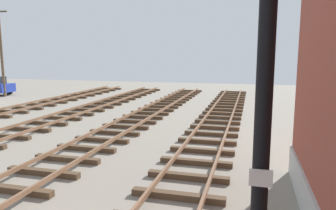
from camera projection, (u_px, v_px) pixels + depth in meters
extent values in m
cube|color=#4C3826|center=(178.00, 196.00, 8.28)|extent=(2.50, 0.24, 0.18)
cube|color=#4C3826|center=(188.00, 177.00, 9.59)|extent=(2.50, 0.24, 0.18)
cube|color=#4C3826|center=(196.00, 162.00, 10.90)|extent=(2.50, 0.24, 0.18)
cube|color=#4C3826|center=(202.00, 151.00, 12.21)|extent=(2.50, 0.24, 0.18)
cube|color=#4C3826|center=(207.00, 142.00, 13.53)|extent=(2.50, 0.24, 0.18)
cube|color=#4C3826|center=(211.00, 134.00, 14.84)|extent=(2.50, 0.24, 0.18)
cube|color=#4C3826|center=(214.00, 128.00, 16.15)|extent=(2.50, 0.24, 0.18)
cube|color=#4C3826|center=(217.00, 122.00, 17.46)|extent=(2.50, 0.24, 0.18)
cube|color=#4C3826|center=(220.00, 117.00, 18.77)|extent=(2.50, 0.24, 0.18)
cube|color=#4C3826|center=(222.00, 113.00, 20.09)|extent=(2.50, 0.24, 0.18)
cube|color=#4C3826|center=(224.00, 110.00, 21.40)|extent=(2.50, 0.24, 0.18)
cube|color=#4C3826|center=(226.00, 107.00, 22.71)|extent=(2.50, 0.24, 0.18)
cube|color=#4C3826|center=(227.00, 104.00, 24.02)|extent=(2.50, 0.24, 0.18)
cube|color=#4C3826|center=(228.00, 101.00, 25.33)|extent=(2.50, 0.24, 0.18)
cube|color=#4C3826|center=(230.00, 99.00, 26.65)|extent=(2.50, 0.24, 0.18)
cube|color=#4C3826|center=(231.00, 97.00, 27.96)|extent=(2.50, 0.24, 0.18)
cube|color=#4C3826|center=(232.00, 95.00, 29.27)|extent=(2.50, 0.24, 0.18)
cube|color=#4C3826|center=(233.00, 94.00, 30.58)|extent=(2.50, 0.24, 0.18)
cube|color=#4C3826|center=(233.00, 92.00, 31.90)|extent=(2.50, 0.24, 0.18)
cube|color=#4C3826|center=(12.00, 190.00, 8.67)|extent=(2.50, 0.24, 0.18)
cube|color=#4C3826|center=(43.00, 172.00, 9.96)|extent=(2.50, 0.24, 0.18)
cube|color=#4C3826|center=(67.00, 159.00, 11.24)|extent=(2.50, 0.24, 0.18)
cube|color=#4C3826|center=(86.00, 148.00, 12.52)|extent=(2.50, 0.24, 0.18)
cube|color=#4C3826|center=(102.00, 140.00, 13.81)|extent=(2.50, 0.24, 0.18)
cube|color=#4C3826|center=(115.00, 133.00, 15.09)|extent=(2.50, 0.24, 0.18)
cube|color=#4C3826|center=(125.00, 127.00, 16.37)|extent=(2.50, 0.24, 0.18)
cube|color=#4C3826|center=(135.00, 121.00, 17.65)|extent=(2.50, 0.24, 0.18)
cube|color=#4C3826|center=(143.00, 117.00, 18.94)|extent=(2.50, 0.24, 0.18)
cube|color=#4C3826|center=(150.00, 113.00, 20.22)|extent=(2.50, 0.24, 0.18)
cube|color=#4C3826|center=(156.00, 110.00, 21.50)|extent=(2.50, 0.24, 0.18)
cube|color=#4C3826|center=(161.00, 107.00, 22.79)|extent=(2.50, 0.24, 0.18)
cube|color=#4C3826|center=(166.00, 104.00, 24.07)|extent=(2.50, 0.24, 0.18)
cube|color=#4C3826|center=(171.00, 101.00, 25.35)|extent=(2.50, 0.24, 0.18)
cube|color=#4C3826|center=(175.00, 99.00, 26.63)|extent=(2.50, 0.24, 0.18)
cube|color=#4C3826|center=(178.00, 97.00, 27.92)|extent=(2.50, 0.24, 0.18)
cube|color=#4C3826|center=(182.00, 95.00, 29.20)|extent=(2.50, 0.24, 0.18)
cube|color=#4C3826|center=(185.00, 94.00, 30.48)|extent=(2.50, 0.24, 0.18)
cube|color=#4C3826|center=(187.00, 92.00, 31.77)|extent=(2.50, 0.24, 0.18)
cube|color=#4C3826|center=(190.00, 91.00, 33.05)|extent=(2.50, 0.24, 0.18)
cube|color=#4C3826|center=(6.00, 136.00, 14.41)|extent=(2.50, 0.24, 0.18)
cube|color=#4C3826|center=(28.00, 129.00, 15.82)|extent=(2.50, 0.24, 0.18)
cube|color=#4C3826|center=(47.00, 123.00, 17.23)|extent=(2.50, 0.24, 0.18)
cube|color=#4C3826|center=(62.00, 118.00, 18.64)|extent=(2.50, 0.24, 0.18)
cube|color=#4C3826|center=(76.00, 114.00, 20.05)|extent=(2.50, 0.24, 0.18)
cube|color=#4C3826|center=(87.00, 110.00, 21.45)|extent=(2.50, 0.24, 0.18)
cube|color=#4C3826|center=(98.00, 106.00, 22.86)|extent=(2.50, 0.24, 0.18)
cube|color=#4C3826|center=(107.00, 103.00, 24.27)|extent=(2.50, 0.24, 0.18)
cube|color=#4C3826|center=(115.00, 101.00, 25.68)|extent=(2.50, 0.24, 0.18)
cube|color=#4C3826|center=(122.00, 98.00, 27.09)|extent=(2.50, 0.24, 0.18)
cube|color=#4C3826|center=(128.00, 96.00, 28.49)|extent=(2.50, 0.24, 0.18)
cube|color=#4C3826|center=(134.00, 94.00, 29.90)|extent=(2.50, 0.24, 0.18)
cube|color=#4C3826|center=(140.00, 93.00, 31.31)|extent=(2.50, 0.24, 0.18)
cube|color=#4C3826|center=(144.00, 91.00, 32.72)|extent=(2.50, 0.24, 0.18)
cube|color=#4C3826|center=(149.00, 90.00, 34.13)|extent=(2.50, 0.24, 0.18)
cube|color=#4C3826|center=(12.00, 111.00, 20.81)|extent=(2.50, 0.24, 0.18)
cube|color=#4C3826|center=(28.00, 108.00, 22.26)|extent=(2.50, 0.24, 0.18)
cube|color=#4C3826|center=(41.00, 105.00, 23.70)|extent=(2.50, 0.24, 0.18)
cube|color=#4C3826|center=(53.00, 102.00, 25.14)|extent=(2.50, 0.24, 0.18)
cube|color=#4C3826|center=(64.00, 99.00, 26.59)|extent=(2.50, 0.24, 0.18)
cube|color=#4C3826|center=(74.00, 97.00, 28.03)|extent=(2.50, 0.24, 0.18)
cube|color=#4C3826|center=(83.00, 95.00, 29.47)|extent=(2.50, 0.24, 0.18)
cube|color=#4C3826|center=(91.00, 93.00, 30.92)|extent=(2.50, 0.24, 0.18)
cube|color=#4C3826|center=(98.00, 91.00, 32.36)|extent=(2.50, 0.24, 0.18)
cube|color=#4C3826|center=(105.00, 90.00, 33.80)|extent=(2.50, 0.24, 0.18)
cube|color=#4C3826|center=(111.00, 89.00, 35.25)|extent=(2.50, 0.24, 0.18)
cylinder|color=black|center=(259.00, 193.00, 3.45)|extent=(0.18, 0.18, 4.49)
cube|color=white|center=(261.00, 178.00, 3.28)|extent=(0.24, 0.03, 0.18)
cylinder|color=black|center=(9.00, 91.00, 30.62)|extent=(0.64, 0.24, 0.64)
cylinder|color=brown|center=(1.00, 53.00, 28.51)|extent=(0.24, 0.24, 7.97)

